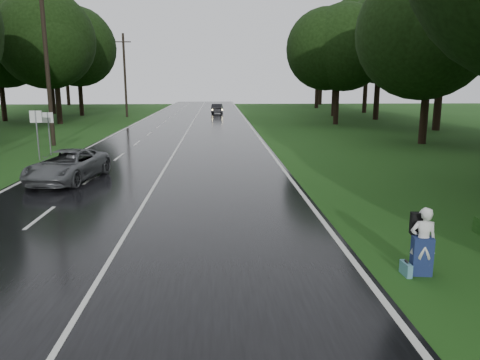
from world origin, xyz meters
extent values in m
plane|color=#1D4614|center=(0.00, 0.00, 0.00)|extent=(160.00, 160.00, 0.00)
cube|color=black|center=(0.00, 20.00, 0.02)|extent=(12.00, 140.00, 0.04)
cube|color=silver|center=(0.00, 20.00, 0.04)|extent=(0.12, 140.00, 0.01)
imported|color=#515457|center=(-3.84, 7.56, 0.70)|extent=(2.94, 5.04, 1.32)
imported|color=black|center=(2.63, 50.79, 0.69)|extent=(1.62, 4.03, 1.30)
imported|color=silver|center=(7.10, -2.80, 0.78)|extent=(0.61, 0.44, 1.55)
cube|color=navy|center=(7.10, -2.80, 0.44)|extent=(0.47, 0.34, 0.87)
cube|color=black|center=(7.08, -2.57, 1.12)|extent=(0.37, 0.23, 0.50)
cube|color=teal|center=(6.75, -2.83, 0.15)|extent=(0.14, 0.42, 0.30)
camera|label=1|loc=(2.60, -12.20, 4.21)|focal=34.43mm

